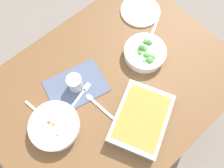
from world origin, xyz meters
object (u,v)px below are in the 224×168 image
baking_dish (141,119)px  spoon_spare (96,103)px  stew_bowl (55,126)px  broccoli_bowl (145,53)px  fork_on_table (80,96)px  drink_cup (75,83)px  side_plate (140,11)px  spoon_by_stew (43,116)px  spoon_by_broccoli (152,35)px

baking_dish → spoon_spare: (-0.10, 0.20, -0.03)m
stew_bowl → spoon_spare: size_ratio=1.27×
broccoli_bowl → spoon_spare: (-0.35, -0.03, -0.03)m
stew_bowl → fork_on_table: size_ratio=1.28×
stew_bowl → drink_cup: bearing=26.8°
broccoli_bowl → side_plate: bearing=49.8°
fork_on_table → drink_cup: bearing=73.3°
drink_cup → fork_on_table: 0.06m
stew_bowl → side_plate: size_ratio=1.02×
spoon_spare → fork_on_table: spoon_spare is taller
spoon_by_stew → fork_on_table: spoon_by_stew is taller
broccoli_bowl → fork_on_table: 0.39m
spoon_by_broccoli → drink_cup: bearing=175.6°
spoon_spare → fork_on_table: 0.08m
baking_dish → drink_cup: (-0.11, 0.33, 0.00)m
baking_dish → fork_on_table: bearing=115.2°
baking_dish → drink_cup: size_ratio=4.31×
baking_dish → side_plate: baking_dish is taller
spoon_by_stew → spoon_spare: bearing=-27.5°
spoon_by_stew → spoon_spare: size_ratio=1.00×
broccoli_bowl → spoon_spare: broccoli_bowl is taller
stew_bowl → fork_on_table: bearing=14.6°
spoon_spare → fork_on_table: (-0.03, 0.08, -0.00)m
side_plate → spoon_by_broccoli: 0.17m
spoon_spare → baking_dish: bearing=-63.3°
baking_dish → spoon_spare: size_ratio=2.08×
stew_bowl → spoon_by_broccoli: size_ratio=1.37×
broccoli_bowl → spoon_spare: bearing=-175.0°
broccoli_bowl → spoon_spare: size_ratio=1.22×
spoon_by_stew → spoon_spare: 0.25m
drink_cup → fork_on_table: drink_cup is taller
spoon_by_stew → spoon_spare: (0.22, -0.12, 0.00)m
spoon_by_stew → stew_bowl: bearing=-80.0°
spoon_by_broccoli → fork_on_table: (-0.50, -0.01, -0.00)m
broccoli_bowl → spoon_by_stew: (-0.57, 0.08, -0.03)m
broccoli_bowl → spoon_by_broccoli: bearing=27.6°
baking_dish → side_plate: bearing=45.7°
stew_bowl → spoon_spare: 0.21m
side_plate → spoon_by_broccoli: size_ratio=1.34×
drink_cup → broccoli_bowl: bearing=-15.1°
broccoli_bowl → drink_cup: bearing=164.9°
spoon_by_broccoli → fork_on_table: size_ratio=0.93×
spoon_spare → spoon_by_broccoli: bearing=11.1°
stew_bowl → spoon_spare: bearing=-8.8°
spoon_by_broccoli → spoon_spare: (-0.47, -0.09, 0.00)m
baking_dish → side_plate: 0.62m
baking_dish → spoon_by_broccoli: size_ratio=2.23×
side_plate → spoon_by_stew: size_ratio=1.25×
baking_dish → spoon_by_broccoli: baking_dish is taller
spoon_by_stew → spoon_by_broccoli: same height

